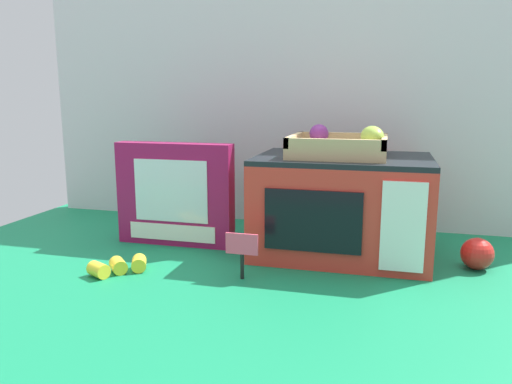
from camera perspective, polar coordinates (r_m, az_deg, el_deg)
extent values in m
plane|color=#147A4C|center=(1.24, 2.53, -6.88)|extent=(1.70, 1.70, 0.00)
cube|color=silver|center=(1.48, 5.24, 11.34)|extent=(1.61, 0.03, 0.78)
cube|color=red|center=(1.22, 9.86, -1.81)|extent=(0.41, 0.29, 0.23)
cube|color=black|center=(1.20, 10.05, 3.80)|extent=(0.41, 0.29, 0.01)
cube|color=black|center=(1.08, 6.54, -3.38)|extent=(0.21, 0.01, 0.14)
cube|color=white|center=(1.07, 16.59, -3.90)|extent=(0.09, 0.01, 0.19)
cube|color=tan|center=(1.19, 9.44, 4.68)|extent=(0.22, 0.21, 0.03)
cube|color=tan|center=(1.09, 8.98, 5.43)|extent=(0.22, 0.01, 0.02)
cube|color=tan|center=(1.29, 9.91, 6.24)|extent=(0.22, 0.01, 0.02)
cube|color=tan|center=(1.20, 4.44, 6.05)|extent=(0.01, 0.21, 0.02)
cube|color=tan|center=(1.18, 14.60, 5.64)|extent=(0.01, 0.21, 0.02)
sphere|color=#72287F|center=(1.24, 7.27, 6.67)|extent=(0.05, 0.05, 0.05)
ellipsoid|color=#9EC647|center=(1.18, 13.25, 6.26)|extent=(0.08, 0.09, 0.05)
cube|color=#99144C|center=(1.29, -9.29, -0.24)|extent=(0.31, 0.05, 0.26)
cube|color=silver|center=(1.27, -9.81, 0.12)|extent=(0.20, 0.00, 0.16)
cube|color=white|center=(1.29, -9.65, -4.61)|extent=(0.23, 0.00, 0.04)
cylinder|color=black|center=(1.06, -1.61, -8.57)|extent=(0.01, 0.01, 0.06)
cube|color=#F44C6B|center=(1.04, -1.65, -6.01)|extent=(0.07, 0.00, 0.05)
cylinder|color=yellow|center=(1.14, -13.34, -8.00)|extent=(0.05, 0.05, 0.03)
cylinder|color=yellow|center=(1.14, -15.59, -8.17)|extent=(0.05, 0.05, 0.03)
cylinder|color=yellow|center=(1.12, -17.70, -8.56)|extent=(0.05, 0.05, 0.03)
sphere|color=red|center=(1.22, 24.15, -6.50)|extent=(0.07, 0.07, 0.07)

